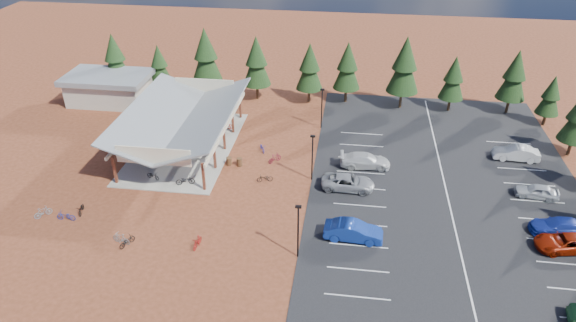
{
  "coord_description": "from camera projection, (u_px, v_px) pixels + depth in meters",
  "views": [
    {
      "loc": [
        8.64,
        -42.57,
        28.45
      ],
      "look_at": [
        2.54,
        1.99,
        2.03
      ],
      "focal_mm": 32.0,
      "sensor_mm": 36.0,
      "label": 1
    }
  ],
  "objects": [
    {
      "name": "asphalt_lot",
      "position": [
        445.0,
        184.0,
        52.18
      ],
      "size": [
        27.0,
        44.0,
        0.04
      ],
      "primitive_type": "cube",
      "color": "black",
      "rests_on": "ground"
    },
    {
      "name": "bike_5",
      "position": [
        191.0,
        147.0,
        57.7
      ],
      "size": [
        1.52,
        0.66,
        0.88
      ],
      "primitive_type": "imported",
      "rotation": [
        0.0,
        0.0,
        1.74
      ],
      "color": "gray",
      "rests_on": "concrete_pad"
    },
    {
      "name": "trash_bin_1",
      "position": [
        229.0,
        161.0,
        55.25
      ],
      "size": [
        0.6,
        0.6,
        0.9
      ],
      "primitive_type": "cylinder",
      "color": "#4E321C",
      "rests_on": "ground"
    },
    {
      "name": "bike_8",
      "position": [
        81.0,
        209.0,
        47.69
      ],
      "size": [
        1.01,
        1.78,
        0.89
      ],
      "primitive_type": "imported",
      "rotation": [
        0.0,
        0.0,
        0.27
      ],
      "color": "black",
      "rests_on": "ground"
    },
    {
      "name": "pine_8",
      "position": [
        515.0,
        75.0,
        64.35
      ],
      "size": [
        3.62,
        3.62,
        8.44
      ],
      "color": "#382314",
      "rests_on": "ground"
    },
    {
      "name": "lamp_post_0",
      "position": [
        298.0,
        228.0,
        41.16
      ],
      "size": [
        0.5,
        0.25,
        5.14
      ],
      "color": "black",
      "rests_on": "ground"
    },
    {
      "name": "car_9",
      "position": [
        516.0,
        153.0,
        56.0
      ],
      "size": [
        4.93,
        1.97,
        1.59
      ],
      "primitive_type": "imported",
      "rotation": [
        0.0,
        0.0,
        -1.63
      ],
      "color": "silver",
      "rests_on": "asphalt_lot"
    },
    {
      "name": "bike_7",
      "position": [
        225.0,
        125.0,
        62.31
      ],
      "size": [
        1.81,
        0.78,
        1.06
      ],
      "primitive_type": "imported",
      "rotation": [
        0.0,
        0.0,
        1.74
      ],
      "color": "#9C1109",
      "rests_on": "concrete_pad"
    },
    {
      "name": "pine_4",
      "position": [
        310.0,
        67.0,
        67.31
      ],
      "size": [
        3.54,
        3.54,
        8.25
      ],
      "color": "#382314",
      "rests_on": "ground"
    },
    {
      "name": "pine_5",
      "position": [
        347.0,
        66.0,
        67.41
      ],
      "size": [
        3.58,
        3.58,
        8.34
      ],
      "color": "#382314",
      "rests_on": "ground"
    },
    {
      "name": "car_1",
      "position": [
        353.0,
        231.0,
        44.14
      ],
      "size": [
        5.17,
        2.05,
        1.67
      ],
      "primitive_type": "imported",
      "rotation": [
        0.0,
        0.0,
        1.52
      ],
      "color": "navy",
      "rests_on": "asphalt_lot"
    },
    {
      "name": "bike_11",
      "position": [
        197.0,
        242.0,
        43.49
      ],
      "size": [
        0.68,
        1.7,
        0.99
      ],
      "primitive_type": "imported",
      "rotation": [
        0.0,
        0.0,
        -0.13
      ],
      "color": "maroon",
      "rests_on": "ground"
    },
    {
      "name": "pine_3",
      "position": [
        256.0,
        61.0,
        68.16
      ],
      "size": [
        3.77,
        3.77,
        8.79
      ],
      "color": "#382314",
      "rests_on": "ground"
    },
    {
      "name": "lamp_post_2",
      "position": [
        322.0,
        106.0,
        61.66
      ],
      "size": [
        0.5,
        0.25,
        5.14
      ],
      "color": "black",
      "rests_on": "ground"
    },
    {
      "name": "bike_1",
      "position": [
        148.0,
        157.0,
        55.61
      ],
      "size": [
        1.83,
        0.72,
        1.07
      ],
      "primitive_type": "imported",
      "rotation": [
        0.0,
        0.0,
        1.45
      ],
      "color": "gray",
      "rests_on": "concrete_pad"
    },
    {
      "name": "car_8",
      "position": [
        537.0,
        191.0,
        49.74
      ],
      "size": [
        4.21,
        2.16,
        1.37
      ],
      "primitive_type": "imported",
      "rotation": [
        0.0,
        0.0,
        -1.71
      ],
      "color": "#ACAFB4",
      "rests_on": "asphalt_lot"
    },
    {
      "name": "car_7",
      "position": [
        559.0,
        226.0,
        44.92
      ],
      "size": [
        4.97,
        2.11,
        1.43
      ],
      "primitive_type": "imported",
      "rotation": [
        0.0,
        0.0,
        -1.55
      ],
      "color": "#1B309B",
      "rests_on": "asphalt_lot"
    },
    {
      "name": "outbuilding",
      "position": [
        109.0,
        88.0,
        68.95
      ],
      "size": [
        11.0,
        7.0,
        3.9
      ],
      "color": "#ADA593",
      "rests_on": "ground"
    },
    {
      "name": "bike_3",
      "position": [
        170.0,
        120.0,
        63.56
      ],
      "size": [
        1.82,
        1.04,
        1.05
      ],
      "primitive_type": "imported",
      "rotation": [
        0.0,
        0.0,
        1.9
      ],
      "color": "maroon",
      "rests_on": "concrete_pad"
    },
    {
      "name": "bike_0",
      "position": [
        153.0,
        175.0,
        52.63
      ],
      "size": [
        1.64,
        1.04,
        0.81
      ],
      "primitive_type": "imported",
      "rotation": [
        0.0,
        0.0,
        1.22
      ],
      "color": "black",
      "rests_on": "concrete_pad"
    },
    {
      "name": "pine_6",
      "position": [
        405.0,
        65.0,
        65.39
      ],
      "size": [
        4.14,
        4.14,
        9.65
      ],
      "color": "#382314",
      "rests_on": "ground"
    },
    {
      "name": "lamp_post_1",
      "position": [
        312.0,
        154.0,
        51.41
      ],
      "size": [
        0.5,
        0.25,
        5.14
      ],
      "color": "black",
      "rests_on": "ground"
    },
    {
      "name": "bike_14",
      "position": [
        262.0,
        148.0,
        57.88
      ],
      "size": [
        1.23,
        1.76,
        0.88
      ],
      "primitive_type": "imported",
      "rotation": [
        0.0,
        0.0,
        0.44
      ],
      "color": "#1E2195",
      "rests_on": "ground"
    },
    {
      "name": "pine_0",
      "position": [
        115.0,
        57.0,
        70.35
      ],
      "size": [
        3.61,
        3.61,
        8.42
      ],
      "color": "#382314",
      "rests_on": "ground"
    },
    {
      "name": "bike_4",
      "position": [
        185.0,
        180.0,
        51.69
      ],
      "size": [
        2.0,
        1.23,
        0.99
      ],
      "primitive_type": "imported",
      "rotation": [
        0.0,
        0.0,
        1.89
      ],
      "color": "black",
      "rests_on": "concrete_pad"
    },
    {
      "name": "ground",
      "position": [
        260.0,
        186.0,
        51.79
      ],
      "size": [
        140.0,
        140.0,
        0.0
      ],
      "primitive_type": "plane",
      "color": "#5B2C18",
      "rests_on": "ground"
    },
    {
      "name": "pine_1",
      "position": [
        159.0,
        64.0,
        70.67
      ],
      "size": [
        2.97,
        2.97,
        6.91
      ],
      "color": "#382314",
      "rests_on": "ground"
    },
    {
      "name": "bike_16",
      "position": [
        265.0,
        178.0,
        52.33
      ],
      "size": [
        1.74,
        1.06,
        0.86
      ],
      "primitive_type": "imported",
      "rotation": [
        0.0,
        0.0,
        5.03
      ],
      "color": "black",
      "rests_on": "ground"
    },
    {
      "name": "bike_12",
      "position": [
        127.0,
        241.0,
        43.67
      ],
      "size": [
        1.23,
        1.76,
        0.88
      ],
      "primitive_type": "imported",
      "rotation": [
        0.0,
        0.0,
        2.7
      ],
      "color": "black",
      "rests_on": "ground"
    },
    {
      "name": "bike_15",
      "position": [
        275.0,
        158.0,
        55.7
      ],
      "size": [
        1.51,
        1.61,
        1.03
      ],
      "primitive_type": "imported",
      "rotation": [
        0.0,
        0.0,
        2.41
      ],
      "color": "maroon",
      "rests_on": "ground"
    },
    {
      "name": "pine_2",
      "position": [
        206.0,
        55.0,
        69.06
      ],
      "size": [
        4.08,
        4.08,
        9.51
      ],
      "color": "#382314",
      "rests_on": "ground"
    },
    {
      "name": "bike_10",
      "position": [
        66.0,
        216.0,
        46.7
      ],
      "size": [
        1.78,
        0.66,
        0.93
      ],
      "primitive_type": "imported",
      "rotation": [
        0.0,
        0.0,
        4.73
      ],
      "color": "navy",
      "rests_on": "ground"
    },
    {
      "name": "car_3",
      "position": [
        365.0,
        160.0,
        54.67
      ],
      "size": [
        5.45,
        2.52,
        1.54
      ],
      "primitive_type": "imported",
      "rotation": [
        0.0,
        0.0,
        1.64
      ],
      "color": "silver",
      "rests_on": "asphalt_lot"
    },
    {
      "name": "bike_6",
      "position": [
        205.0,
        136.0,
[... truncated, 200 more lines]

